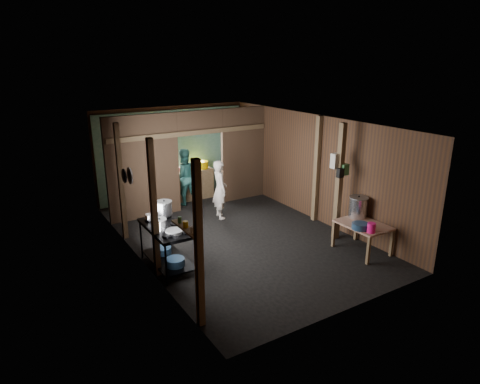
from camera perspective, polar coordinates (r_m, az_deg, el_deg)
floor at (r=9.71m, az=-0.62°, el=-5.88°), size 4.50×7.00×0.00m
ceiling at (r=8.98m, az=-0.68°, el=9.49°), size 4.50×7.00×0.00m
wall_back at (r=12.30m, az=-9.12°, el=5.39°), size 4.50×0.00×2.60m
wall_front at (r=6.68m, az=15.09°, el=-5.76°), size 4.50×0.00×2.60m
wall_left at (r=8.38m, az=-13.95°, el=-0.81°), size 0.00×7.00×2.60m
wall_right at (r=10.55m, az=9.90°, el=3.28°), size 0.00×7.00×2.60m
partition_left at (r=10.67m, az=-12.95°, el=3.24°), size 1.85×0.10×2.60m
partition_right at (r=11.87m, az=0.40°, el=5.17°), size 1.35×0.10×2.60m
partition_header at (r=11.06m, az=-5.50°, el=9.41°), size 1.30×0.10×0.60m
turquoise_panel at (r=12.26m, az=-9.00°, el=5.11°), size 4.40×0.06×2.50m
back_counter at (r=12.15m, az=-6.60°, el=1.07°), size 1.20×0.50×0.85m
wall_clock at (r=12.19m, az=-7.98°, el=8.21°), size 0.20×0.03×0.20m
post_left_a at (r=6.14m, az=-5.63°, el=-7.36°), size 0.10×0.12×2.60m
post_left_b at (r=7.68m, az=-11.58°, el=-2.36°), size 0.10×0.12×2.60m
post_left_c at (r=9.50m, az=-15.82°, el=1.24°), size 0.10×0.12×2.60m
post_right at (r=10.36m, az=10.33°, el=2.99°), size 0.10×0.12×2.60m
post_free at (r=9.38m, az=13.27°, el=1.23°), size 0.12×0.12×2.60m
cross_beam at (r=10.94m, az=-6.53°, el=7.97°), size 4.40×0.12×0.12m
pan_lid_big at (r=8.66m, az=-14.70°, el=2.15°), size 0.03×0.34×0.34m
pan_lid_small at (r=9.06m, az=-15.42°, el=2.11°), size 0.03×0.30×0.30m
wall_shelf at (r=6.53m, az=-7.37°, el=-4.88°), size 0.14×0.80×0.03m
jar_white at (r=6.29m, az=-6.44°, el=-5.10°), size 0.07×0.07×0.10m
jar_yellow at (r=6.50m, az=-7.39°, el=-4.35°), size 0.08×0.08×0.10m
jar_green at (r=6.69m, az=-8.17°, el=-3.74°), size 0.06×0.06×0.10m
bag_white at (r=9.28m, az=12.91°, el=4.14°), size 0.22×0.15×0.32m
bag_green at (r=9.31m, az=13.96°, el=2.97°), size 0.16×0.12×0.24m
bag_black at (r=9.21m, az=13.41°, el=2.53°), size 0.14×0.10×0.20m
gas_range at (r=8.27m, az=-9.71°, el=-7.32°), size 0.74×1.44×0.85m
prep_table at (r=9.19m, az=16.19°, el=-5.95°), size 0.76×1.04×0.61m
stove_pot_large at (r=8.58m, az=-10.22°, el=-2.29°), size 0.40×0.40×0.33m
stove_pot_med at (r=7.94m, az=-10.80°, el=-4.40°), size 0.33×0.33×0.23m
stove_saucepan at (r=8.47m, az=-12.23°, el=-3.34°), size 0.22×0.22×0.11m
frying_pan at (r=7.79m, az=-8.87°, el=-5.29°), size 0.52×0.63×0.07m
blue_tub_front at (r=8.09m, az=-8.76°, el=-9.36°), size 0.35×0.35×0.15m
blue_tub_back at (r=8.60m, az=-10.37°, el=-7.78°), size 0.33×0.33×0.13m
stock_pot at (r=9.36m, az=15.69°, el=-2.02°), size 0.52×0.52×0.47m
wash_basin at (r=8.78m, az=15.96°, el=-4.46°), size 0.36×0.36×0.12m
pink_bucket at (r=8.66m, az=17.36°, el=-4.64°), size 0.17×0.17×0.20m
knife at (r=8.72m, az=18.61°, el=-5.26°), size 0.30×0.11×0.01m
yellow_tub at (r=12.15m, az=-5.22°, el=3.70°), size 0.36×0.36×0.20m
red_cup at (r=11.87m, az=-8.34°, el=3.04°), size 0.11×0.11×0.12m
cook at (r=10.53m, az=-2.74°, el=0.35°), size 0.45×0.60×1.49m
worker_back at (r=11.59m, az=-7.63°, el=2.03°), size 0.79×0.64×1.56m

